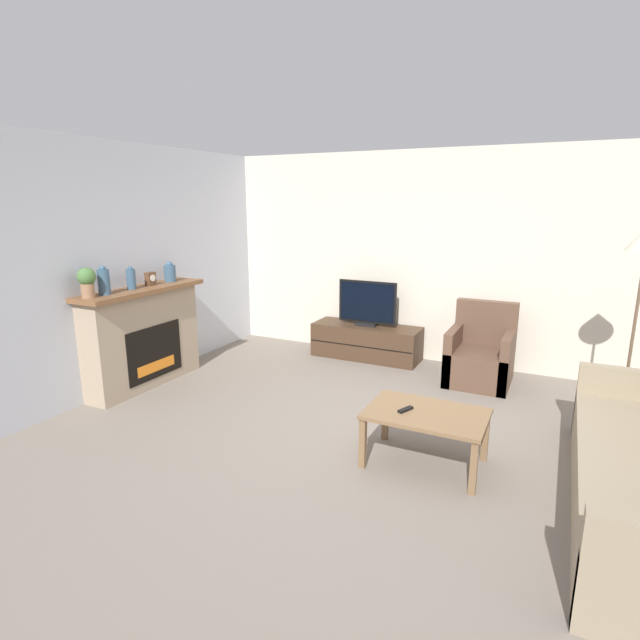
# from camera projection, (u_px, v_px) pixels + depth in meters

# --- Properties ---
(ground_plane) EXTENTS (24.00, 24.00, 0.00)m
(ground_plane) POSITION_uv_depth(u_px,v_px,m) (359.00, 442.00, 4.40)
(ground_plane) COLOR slate
(wall_back) EXTENTS (12.00, 0.06, 2.70)m
(wall_back) POSITION_uv_depth(u_px,v_px,m) (438.00, 259.00, 6.37)
(wall_back) COLOR beige
(wall_back) RESTS_ON ground
(wall_left) EXTENTS (0.06, 12.00, 2.70)m
(wall_left) POSITION_uv_depth(u_px,v_px,m) (108.00, 270.00, 5.34)
(wall_left) COLOR silver
(wall_left) RESTS_ON ground
(fireplace) EXTENTS (0.44, 1.58, 1.14)m
(fireplace) POSITION_uv_depth(u_px,v_px,m) (143.00, 336.00, 5.64)
(fireplace) COLOR tan
(fireplace) RESTS_ON ground
(mantel_vase_left) EXTENTS (0.12, 0.12, 0.30)m
(mantel_vase_left) POSITION_uv_depth(u_px,v_px,m) (104.00, 281.00, 5.06)
(mantel_vase_left) COLOR #385670
(mantel_vase_left) RESTS_ON fireplace
(mantel_vase_centre_left) EXTENTS (0.10, 0.10, 0.25)m
(mantel_vase_centre_left) POSITION_uv_depth(u_px,v_px,m) (131.00, 278.00, 5.37)
(mantel_vase_centre_left) COLOR #385670
(mantel_vase_centre_left) RESTS_ON fireplace
(mantel_vase_right) EXTENTS (0.14, 0.14, 0.24)m
(mantel_vase_right) POSITION_uv_depth(u_px,v_px,m) (170.00, 273.00, 5.89)
(mantel_vase_right) COLOR #385670
(mantel_vase_right) RESTS_ON fireplace
(mantel_clock) EXTENTS (0.08, 0.11, 0.15)m
(mantel_clock) POSITION_uv_depth(u_px,v_px,m) (150.00, 279.00, 5.62)
(mantel_clock) COLOR brown
(mantel_clock) RESTS_ON fireplace
(potted_plant) EXTENTS (0.18, 0.18, 0.30)m
(potted_plant) POSITION_uv_depth(u_px,v_px,m) (87.00, 281.00, 4.88)
(potted_plant) COLOR #936B4C
(potted_plant) RESTS_ON fireplace
(tv_stand) EXTENTS (1.44, 0.50, 0.45)m
(tv_stand) POSITION_uv_depth(u_px,v_px,m) (366.00, 342.00, 6.71)
(tv_stand) COLOR #422D1E
(tv_stand) RESTS_ON ground
(tv) EXTENTS (0.80, 0.18, 0.60)m
(tv) POSITION_uv_depth(u_px,v_px,m) (367.00, 305.00, 6.59)
(tv) COLOR black
(tv) RESTS_ON tv_stand
(armchair) EXTENTS (0.70, 0.76, 0.92)m
(armchair) POSITION_uv_depth(u_px,v_px,m) (480.00, 357.00, 5.80)
(armchair) COLOR brown
(armchair) RESTS_ON ground
(coffee_table) EXTENTS (0.93, 0.63, 0.45)m
(coffee_table) POSITION_uv_depth(u_px,v_px,m) (426.00, 419.00, 3.95)
(coffee_table) COLOR brown
(coffee_table) RESTS_ON ground
(remote) EXTENTS (0.10, 0.15, 0.02)m
(remote) POSITION_uv_depth(u_px,v_px,m) (406.00, 410.00, 3.96)
(remote) COLOR black
(remote) RESTS_ON coffee_table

